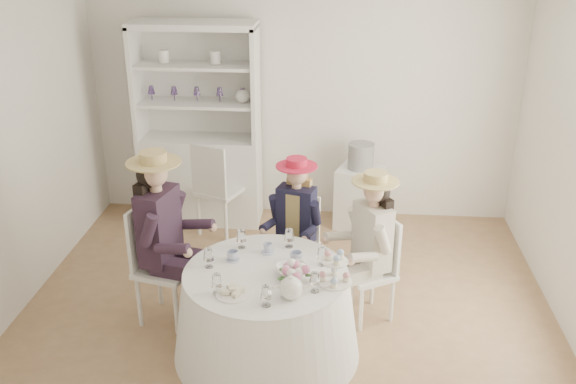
{
  "coord_description": "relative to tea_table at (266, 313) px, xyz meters",
  "views": [
    {
      "loc": [
        0.4,
        -4.6,
        3.1
      ],
      "look_at": [
        0.0,
        0.1,
        1.05
      ],
      "focal_mm": 40.0,
      "sensor_mm": 36.0,
      "label": 1
    }
  ],
  "objects": [
    {
      "name": "table_teapot",
      "position": [
        0.21,
        -0.31,
        0.42
      ],
      "size": [
        0.23,
        0.16,
        0.17
      ],
      "rotation": [
        0.0,
        0.0,
        0.41
      ],
      "color": "white",
      "rests_on": "tea_table"
    },
    {
      "name": "wall_left",
      "position": [
        -2.14,
        0.58,
        1.0
      ],
      "size": [
        0.0,
        4.5,
        4.5
      ],
      "primitive_type": "plane",
      "rotation": [
        1.57,
        0.0,
        1.57
      ],
      "color": "white",
      "rests_on": "ground"
    },
    {
      "name": "flower_bowl",
      "position": [
        0.2,
        -0.02,
        0.38
      ],
      "size": [
        0.29,
        0.29,
        0.06
      ],
      "primitive_type": "imported",
      "rotation": [
        0.0,
        0.0,
        0.3
      ],
      "color": "white",
      "rests_on": "tea_table"
    },
    {
      "name": "sandwich_plate",
      "position": [
        -0.19,
        -0.31,
        0.37
      ],
      "size": [
        0.24,
        0.24,
        0.05
      ],
      "rotation": [
        0.0,
        0.0,
        0.09
      ],
      "color": "white",
      "rests_on": "tea_table"
    },
    {
      "name": "cupcake_stand",
      "position": [
        0.5,
        -0.09,
        0.44
      ],
      "size": [
        0.25,
        0.25,
        0.24
      ],
      "rotation": [
        0.0,
        0.0,
        -0.44
      ],
      "color": "white",
      "rests_on": "tea_table"
    },
    {
      "name": "guest_right",
      "position": [
        0.77,
        0.53,
        0.38
      ],
      "size": [
        0.55,
        0.51,
        1.3
      ],
      "rotation": [
        0.0,
        0.0,
        -1.03
      ],
      "color": "silver",
      "rests_on": "ground"
    },
    {
      "name": "wall_back",
      "position": [
        0.11,
        2.58,
        1.0
      ],
      "size": [
        4.5,
        0.0,
        4.5
      ],
      "primitive_type": "plane",
      "rotation": [
        1.57,
        0.0,
        0.0
      ],
      "color": "white",
      "rests_on": "ground"
    },
    {
      "name": "teacup_a",
      "position": [
        -0.27,
        0.16,
        0.39
      ],
      "size": [
        0.11,
        0.11,
        0.07
      ],
      "primitive_type": "imported",
      "rotation": [
        0.0,
        0.0,
        0.34
      ],
      "color": "white",
      "rests_on": "tea_table"
    },
    {
      "name": "hutch",
      "position": [
        -0.97,
        2.3,
        0.41
      ],
      "size": [
        1.42,
        0.89,
        2.14
      ],
      "rotation": [
        0.0,
        0.0,
        0.36
      ],
      "color": "silver",
      "rests_on": "ground"
    },
    {
      "name": "side_table",
      "position": [
        0.73,
        2.24,
        -0.01
      ],
      "size": [
        0.54,
        0.54,
        0.67
      ],
      "primitive_type": "cube",
      "rotation": [
        0.0,
        0.0,
        -0.32
      ],
      "color": "silver",
      "rests_on": "ground"
    },
    {
      "name": "hatbox",
      "position": [
        0.73,
        2.24,
        0.45
      ],
      "size": [
        0.31,
        0.31,
        0.27
      ],
      "primitive_type": "cylinder",
      "rotation": [
        0.0,
        0.0,
        -0.17
      ],
      "color": "black",
      "rests_on": "side_table"
    },
    {
      "name": "teacup_b",
      "position": [
        -0.02,
        0.3,
        0.39
      ],
      "size": [
        0.09,
        0.09,
        0.07
      ],
      "primitive_type": "imported",
      "rotation": [
        0.0,
        0.0,
        -0.3
      ],
      "color": "white",
      "rests_on": "tea_table"
    },
    {
      "name": "ground",
      "position": [
        0.11,
        0.58,
        -0.35
      ],
      "size": [
        4.5,
        4.5,
        0.0
      ],
      "primitive_type": "plane",
      "color": "olive",
      "rests_on": "ground"
    },
    {
      "name": "spare_chair",
      "position": [
        -0.74,
        1.92,
        0.2
      ],
      "size": [
        0.55,
        0.55,
        1.01
      ],
      "rotation": [
        0.0,
        0.0,
        2.75
      ],
      "color": "silver",
      "rests_on": "ground"
    },
    {
      "name": "teacup_c",
      "position": [
        0.21,
        0.17,
        0.39
      ],
      "size": [
        0.11,
        0.11,
        0.08
      ],
      "primitive_type": "imported",
      "rotation": [
        0.0,
        0.0,
        -0.23
      ],
      "color": "white",
      "rests_on": "tea_table"
    },
    {
      "name": "guest_left",
      "position": [
        -0.86,
        0.37,
        0.48
      ],
      "size": [
        0.59,
        0.55,
        1.47
      ],
      "rotation": [
        0.0,
        0.0,
        1.33
      ],
      "color": "silver",
      "rests_on": "ground"
    },
    {
      "name": "guest_mid",
      "position": [
        0.15,
        0.92,
        0.36
      ],
      "size": [
        0.47,
        0.5,
        1.24
      ],
      "rotation": [
        0.0,
        0.0,
        -0.28
      ],
      "color": "silver",
      "rests_on": "ground"
    },
    {
      "name": "tea_table",
      "position": [
        0.0,
        0.0,
        0.0
      ],
      "size": [
        1.42,
        1.42,
        0.7
      ],
      "rotation": [
        0.0,
        0.0,
        0.2
      ],
      "color": "white",
      "rests_on": "ground"
    },
    {
      "name": "stemware_set",
      "position": [
        0.0,
        0.0,
        0.43
      ],
      "size": [
        0.91,
        0.92,
        0.15
      ],
      "color": "white",
      "rests_on": "tea_table"
    },
    {
      "name": "wall_front",
      "position": [
        0.11,
        -1.42,
        1.0
      ],
      "size": [
        4.5,
        0.0,
        4.5
      ],
      "primitive_type": "plane",
      "rotation": [
        -1.57,
        0.0,
        0.0
      ],
      "color": "white",
      "rests_on": "ground"
    },
    {
      "name": "flower_arrangement",
      "position": [
        0.21,
        -0.09,
        0.44
      ],
      "size": [
        0.18,
        0.18,
        0.07
      ],
      "rotation": [
        0.0,
        0.0,
        -0.41
      ],
      "color": "pink",
      "rests_on": "tea_table"
    }
  ]
}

